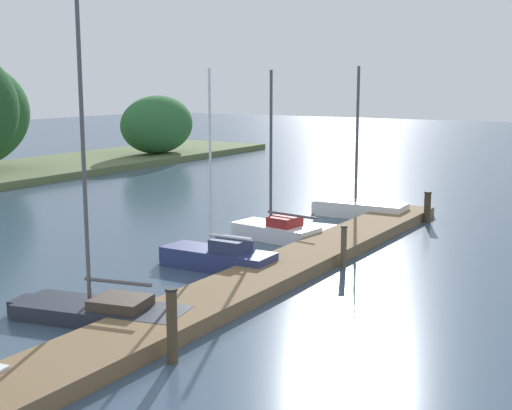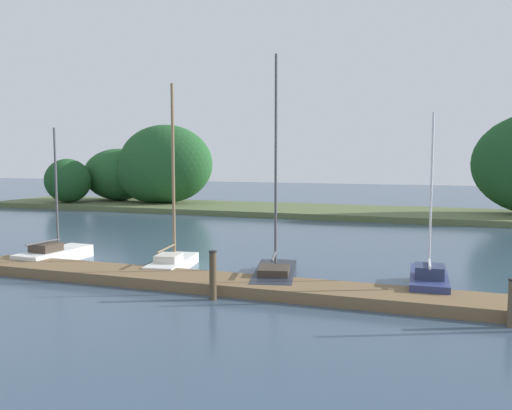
% 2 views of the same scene
% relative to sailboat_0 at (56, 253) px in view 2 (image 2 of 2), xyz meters
% --- Properties ---
extents(dock_pier, '(26.73, 1.80, 0.35)m').
position_rel_sailboat_0_xyz_m(dock_pier, '(11.82, -1.79, -0.16)').
color(dock_pier, brown).
rests_on(dock_pier, ground).
extents(far_shore, '(66.47, 8.00, 7.16)m').
position_rel_sailboat_0_xyz_m(far_shore, '(6.81, 21.34, 2.40)').
color(far_shore, '#56663D').
rests_on(far_shore, ground).
extents(sailboat_0, '(1.46, 3.51, 5.37)m').
position_rel_sailboat_0_xyz_m(sailboat_0, '(0.00, 0.00, 0.00)').
color(sailboat_0, white).
rests_on(sailboat_0, ground).
extents(sailboat_1, '(1.55, 3.51, 6.89)m').
position_rel_sailboat_0_xyz_m(sailboat_1, '(5.20, 0.24, 0.06)').
color(sailboat_1, white).
rests_on(sailboat_1, ground).
extents(sailboat_2, '(2.17, 4.33, 7.62)m').
position_rel_sailboat_0_xyz_m(sailboat_2, '(9.31, -0.14, -0.03)').
color(sailboat_2, '#232833').
rests_on(sailboat_2, ground).
extents(sailboat_3, '(1.24, 3.53, 5.59)m').
position_rel_sailboat_0_xyz_m(sailboat_3, '(14.28, 0.13, 0.02)').
color(sailboat_3, navy).
rests_on(sailboat_3, ground).
extents(mooring_piling_1, '(0.24, 0.24, 1.47)m').
position_rel_sailboat_0_xyz_m(mooring_piling_1, '(8.30, -3.07, 0.40)').
color(mooring_piling_1, '#4C3D28').
rests_on(mooring_piling_1, ground).
extents(mooring_piling_2, '(0.19, 0.19, 1.22)m').
position_rel_sailboat_0_xyz_m(mooring_piling_2, '(16.27, -2.91, 0.28)').
color(mooring_piling_2, brown).
rests_on(mooring_piling_2, ground).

